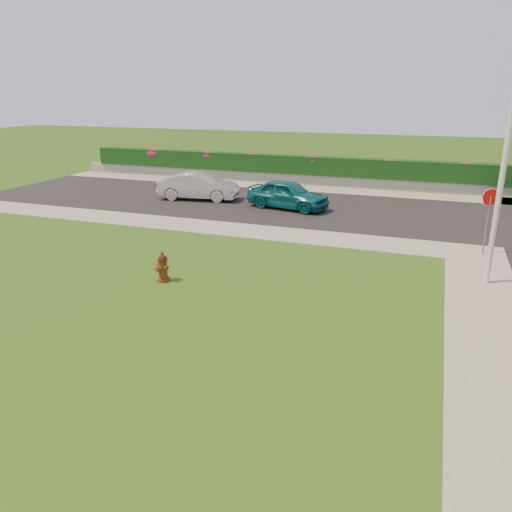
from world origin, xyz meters
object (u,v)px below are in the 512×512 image
at_px(sedan_teal, 288,194).
at_px(utility_pole, 503,172).
at_px(sedan_silver, 199,186).
at_px(stop_sign, 490,206).
at_px(fire_hydrant, 163,268).

bearing_deg(sedan_teal, utility_pole, -119.59).
relative_size(sedan_teal, sedan_silver, 0.96).
distance_m(sedan_silver, stop_sign, 14.39).
bearing_deg(sedan_teal, sedan_silver, 97.34).
relative_size(fire_hydrant, utility_pole, 0.14).
distance_m(fire_hydrant, sedan_teal, 10.63).
bearing_deg(sedan_silver, sedan_teal, -102.94).
relative_size(fire_hydrant, stop_sign, 0.38).
bearing_deg(sedan_teal, stop_sign, -105.56).
distance_m(sedan_teal, utility_pole, 11.56).
xyz_separation_m(sedan_teal, utility_pole, (8.40, -7.51, 2.60)).
relative_size(sedan_teal, stop_sign, 1.70).
height_order(sedan_teal, stop_sign, stop_sign).
height_order(sedan_teal, sedan_silver, sedan_silver).
bearing_deg(utility_pole, sedan_silver, 149.36).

